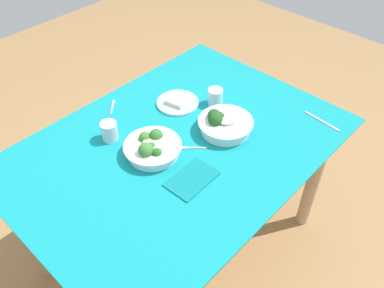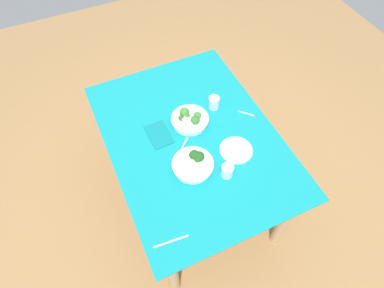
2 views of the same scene
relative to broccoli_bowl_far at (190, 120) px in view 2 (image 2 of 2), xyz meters
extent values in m
plane|color=#9E7547|center=(0.12, -0.04, -0.81)|extent=(6.00, 6.00, 0.00)
cube|color=teal|center=(0.12, -0.04, -0.04)|extent=(1.45, 1.05, 0.01)
cube|color=tan|center=(0.12, -0.04, -0.05)|extent=(1.40, 1.02, 0.02)
cylinder|color=tan|center=(-0.49, -0.45, -0.44)|extent=(0.07, 0.07, 0.74)
cylinder|color=tan|center=(0.73, -0.45, -0.44)|extent=(0.07, 0.07, 0.74)
cylinder|color=tan|center=(-0.49, 0.37, -0.44)|extent=(0.07, 0.07, 0.74)
cylinder|color=tan|center=(0.73, 0.37, -0.44)|extent=(0.07, 0.07, 0.74)
cylinder|color=white|center=(0.00, 0.00, -0.01)|extent=(0.22, 0.22, 0.04)
cylinder|color=white|center=(0.00, 0.00, 0.01)|extent=(0.25, 0.25, 0.01)
sphere|color=#286023|center=(-0.02, -0.05, 0.02)|extent=(0.04, 0.04, 0.04)
sphere|color=#3D7A33|center=(0.01, 0.05, 0.02)|extent=(0.05, 0.05, 0.05)
sphere|color=#33702D|center=(-0.01, -0.01, 0.02)|extent=(0.04, 0.04, 0.04)
sphere|color=#33702D|center=(0.04, 0.02, 0.03)|extent=(0.06, 0.06, 0.06)
sphere|color=#3D7A33|center=(-0.05, -0.02, 0.03)|extent=(0.06, 0.06, 0.06)
cylinder|color=beige|center=(0.01, -0.01, 0.03)|extent=(0.10, 0.10, 0.01)
cylinder|color=white|center=(0.33, -0.13, -0.01)|extent=(0.22, 0.22, 0.05)
cylinder|color=white|center=(0.33, -0.13, 0.02)|extent=(0.25, 0.25, 0.01)
sphere|color=#1E511E|center=(0.32, -0.09, 0.03)|extent=(0.05, 0.05, 0.05)
sphere|color=#1E511E|center=(0.29, -0.10, 0.04)|extent=(0.06, 0.06, 0.06)
sphere|color=#1E511E|center=(0.31, -0.08, 0.03)|extent=(0.06, 0.06, 0.06)
sphere|color=#1E511E|center=(0.30, -0.08, 0.02)|extent=(0.05, 0.05, 0.05)
cylinder|color=beige|center=(0.33, -0.13, 0.03)|extent=(0.09, 0.09, 0.01)
cylinder|color=#99C6D1|center=(0.32, 0.17, -0.03)|extent=(0.21, 0.21, 0.01)
cube|color=beige|center=(0.32, 0.17, -0.01)|extent=(0.11, 0.11, 0.02)
cylinder|color=silver|center=(-0.06, 0.21, 0.01)|extent=(0.07, 0.07, 0.09)
cylinder|color=silver|center=(0.45, 0.04, 0.01)|extent=(0.07, 0.07, 0.08)
cube|color=#B7B7BC|center=(0.15, -0.12, -0.03)|extent=(0.06, 0.07, 0.00)
cube|color=#B7B7BC|center=(0.11, -0.08, -0.03)|extent=(0.03, 0.03, 0.00)
cube|color=#B7B7BC|center=(0.07, 0.37, -0.03)|extent=(0.06, 0.06, 0.00)
cube|color=#B7B7BC|center=(0.11, 0.41, -0.03)|extent=(0.03, 0.03, 0.00)
cube|color=#B7B7BC|center=(0.69, -0.42, -0.03)|extent=(0.03, 0.19, 0.00)
cube|color=#0F777D|center=(0.01, -0.22, -0.03)|extent=(0.21, 0.14, 0.01)
camera|label=1|loc=(-0.78, -0.96, 1.16)|focal=37.51mm
camera|label=2|loc=(1.27, -0.56, 1.67)|focal=31.02mm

